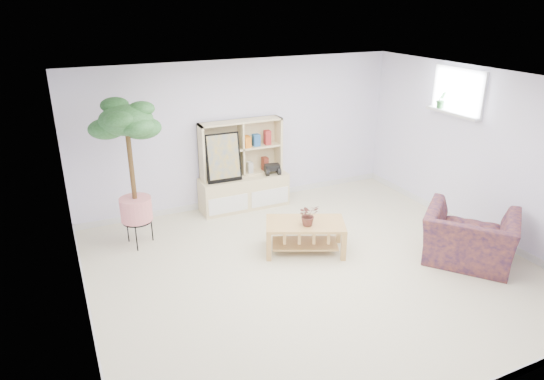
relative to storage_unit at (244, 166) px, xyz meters
name	(u,v)px	position (x,y,z in m)	size (l,w,h in m)	color
floor	(313,269)	(0.06, -2.24, -0.73)	(5.50, 5.00, 0.01)	beige
ceiling	(320,83)	(0.06, -2.24, 1.67)	(5.50, 5.00, 0.01)	white
walls	(316,183)	(0.06, -2.24, 0.47)	(5.51, 5.01, 2.40)	white
baseboard	(313,265)	(0.06, -2.24, -0.68)	(5.50, 5.00, 0.10)	silver
window	(459,91)	(2.79, -1.64, 1.27)	(0.10, 0.98, 0.68)	#CAE2FF
window_sill	(452,113)	(2.73, -1.64, 0.95)	(0.14, 1.00, 0.04)	silver
storage_unit	(244,166)	(0.00, 0.00, 0.00)	(1.47, 0.50, 1.47)	beige
poster	(223,158)	(-0.37, -0.06, 0.21)	(0.56, 0.13, 0.78)	gold
toy_truck	(272,168)	(0.48, -0.09, -0.09)	(0.35, 0.24, 0.19)	black
coffee_table	(305,237)	(0.19, -1.77, -0.52)	(1.07, 0.58, 0.44)	#B38234
table_plant	(308,215)	(0.19, -1.85, -0.15)	(0.27, 0.23, 0.30)	#124914
floor_tree	(132,176)	(-1.85, -0.60, 0.31)	(0.77, 0.77, 2.08)	#1C471A
armchair	(470,234)	(1.99, -2.95, -0.32)	(1.12, 0.97, 0.83)	#0C0D38
sill_plant	(441,100)	(2.73, -1.38, 1.10)	(0.15, 0.12, 0.26)	#1C471A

